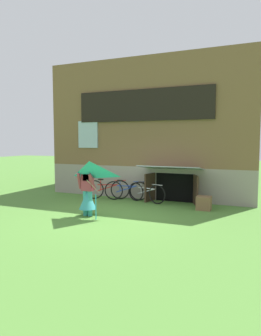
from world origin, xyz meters
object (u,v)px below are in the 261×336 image
at_px(bicycle_red, 107,189).
at_px(bicycle_silver, 146,193).
at_px(wooden_crate, 204,203).
at_px(kite, 89,178).
at_px(person, 88,195).
at_px(bicycle_blue, 126,190).

bearing_deg(bicycle_red, bicycle_silver, -21.04).
bearing_deg(wooden_crate, kite, -133.89).
distance_m(bicycle_silver, bicycle_red, 1.63).
height_order(person, wooden_crate, person).
xyz_separation_m(kite, wooden_crate, (2.67, 2.78, -1.01)).
relative_size(bicycle_silver, bicycle_red, 0.96).
bearing_deg(person, kite, -32.76).
xyz_separation_m(person, kite, (0.44, -0.62, 0.60)).
distance_m(kite, bicycle_blue, 3.45).
bearing_deg(wooden_crate, bicycle_blue, 169.81).
height_order(bicycle_silver, bicycle_red, bicycle_red).
bearing_deg(bicycle_blue, bicycle_silver, -22.65).
bearing_deg(bicycle_red, person, -95.04).
distance_m(bicycle_blue, wooden_crate, 3.07).
bearing_deg(bicycle_silver, kite, -83.56).
relative_size(person, bicycle_silver, 0.94).
xyz_separation_m(kite, bicycle_red, (-1.12, 3.24, -0.85)).
xyz_separation_m(person, bicycle_red, (-0.68, 2.62, -0.25)).
bearing_deg(bicycle_red, kite, -90.55).
xyz_separation_m(bicycle_silver, bicycle_red, (-1.63, 0.04, 0.02)).
distance_m(bicycle_red, wooden_crate, 3.83).
height_order(person, bicycle_silver, person).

